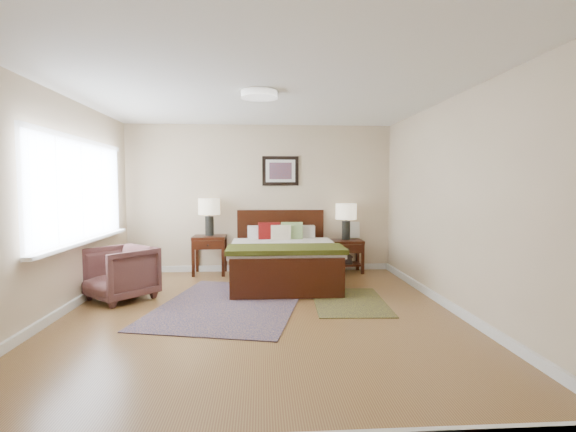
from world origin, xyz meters
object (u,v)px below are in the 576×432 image
object	(u,v)px
bed	(283,251)
armchair	(120,273)
lamp_right	(346,215)
rug_persian	(230,304)
nightstand_right	(346,252)
lamp_left	(209,210)
nightstand_left	(210,243)

from	to	relation	value
bed	armchair	size ratio (longest dim) A/B	2.55
lamp_right	rug_persian	distance (m)	2.78
lamp_right	nightstand_right	bearing A→B (deg)	-90.00
bed	rug_persian	world-z (taller)	bed
lamp_left	lamp_right	world-z (taller)	lamp_left
lamp_right	bed	bearing A→B (deg)	-146.94
lamp_right	lamp_left	bearing A→B (deg)	180.00
bed	rug_persian	xyz separation A→B (m)	(-0.72, -1.14, -0.47)
bed	nightstand_right	size ratio (longest dim) A/B	3.46
nightstand_right	lamp_right	distance (m)	0.64
bed	lamp_left	bearing A→B (deg)	148.91
lamp_left	nightstand_left	bearing A→B (deg)	-90.00
nightstand_left	lamp_right	world-z (taller)	lamp_right
lamp_left	armchair	size ratio (longest dim) A/B	0.81
nightstand_right	bed	bearing A→B (deg)	-147.42
bed	nightstand_left	size ratio (longest dim) A/B	3.00
bed	rug_persian	size ratio (longest dim) A/B	0.84
rug_persian	lamp_left	bearing A→B (deg)	116.78
lamp_left	lamp_right	bearing A→B (deg)	0.00
bed	armchair	world-z (taller)	bed
bed	nightstand_left	world-z (taller)	bed
lamp_left	rug_persian	distance (m)	2.19
nightstand_right	lamp_left	world-z (taller)	lamp_left
nightstand_left	lamp_left	bearing A→B (deg)	90.00
nightstand_right	rug_persian	bearing A→B (deg)	-134.66
armchair	rug_persian	distance (m)	1.50
bed	nightstand_right	world-z (taller)	bed
lamp_left	rug_persian	world-z (taller)	lamp_left
bed	lamp_right	xyz separation A→B (m)	(1.10, 0.72, 0.50)
nightstand_right	lamp_right	xyz separation A→B (m)	(-0.00, 0.01, 0.64)
lamp_right	rug_persian	bearing A→B (deg)	-134.46
nightstand_right	lamp_left	size ratio (longest dim) A/B	0.91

